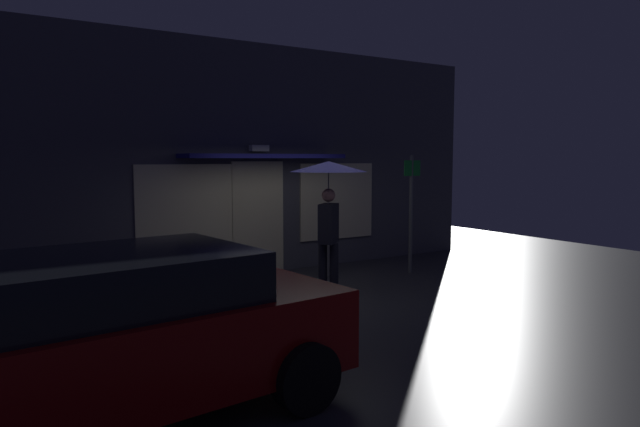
% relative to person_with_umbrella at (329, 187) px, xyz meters
% --- Properties ---
extents(ground_plane, '(18.00, 18.00, 0.00)m').
position_rel_person_with_umbrella_xyz_m(ground_plane, '(-0.34, -0.20, -1.78)').
color(ground_plane, '#2D2D33').
extents(building_facade, '(10.62, 1.00, 4.46)m').
position_rel_person_with_umbrella_xyz_m(building_facade, '(-0.34, 2.14, 0.43)').
color(building_facade, '#4C4C56').
rests_on(building_facade, ground).
extents(person_with_umbrella, '(1.30, 1.30, 2.21)m').
position_rel_person_with_umbrella_xyz_m(person_with_umbrella, '(0.00, 0.00, 0.00)').
color(person_with_umbrella, black).
rests_on(person_with_umbrella, ground).
extents(parked_car, '(4.07, 2.33, 1.45)m').
position_rel_person_with_umbrella_xyz_m(parked_car, '(-4.15, -2.99, -1.03)').
color(parked_car, maroon).
rests_on(parked_car, ground).
extents(street_sign_post, '(0.40, 0.07, 2.32)m').
position_rel_person_with_umbrella_xyz_m(street_sign_post, '(2.21, 0.40, -0.46)').
color(street_sign_post, '#595B60').
rests_on(street_sign_post, ground).
extents(sidewalk_bollard, '(0.20, 0.20, 0.67)m').
position_rel_person_with_umbrella_xyz_m(sidewalk_bollard, '(0.65, 1.12, -1.45)').
color(sidewalk_bollard, slate).
rests_on(sidewalk_bollard, ground).
extents(sidewalk_bollard_2, '(0.30, 0.30, 0.68)m').
position_rel_person_with_umbrella_xyz_m(sidewalk_bollard_2, '(-3.12, 1.35, -1.44)').
color(sidewalk_bollard_2, '#9E998E').
rests_on(sidewalk_bollard_2, ground).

